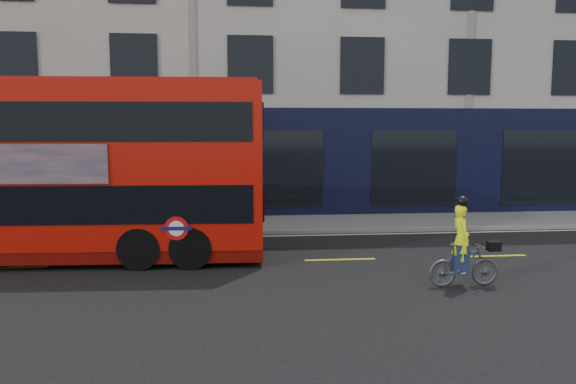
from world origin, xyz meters
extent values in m
plane|color=black|center=(0.00, 0.00, 0.00)|extent=(120.00, 120.00, 0.00)
cube|color=slate|center=(0.00, 6.50, 0.06)|extent=(60.00, 3.00, 0.12)
cube|color=gray|center=(0.00, 5.00, 0.07)|extent=(60.00, 0.12, 0.13)
cube|color=beige|center=(0.00, 13.00, 7.50)|extent=(50.00, 10.00, 15.00)
cube|color=black|center=(0.00, 7.98, 2.00)|extent=(50.00, 0.08, 4.00)
cube|color=silver|center=(0.00, 4.70, 0.00)|extent=(58.00, 0.10, 0.01)
cube|color=#B81007|center=(-3.42, 2.24, 2.42)|extent=(11.08, 2.96, 3.94)
cube|color=#5C0803|center=(-3.42, 2.24, 0.30)|extent=(11.08, 2.91, 0.30)
cube|color=black|center=(-3.42, 2.24, 1.55)|extent=(10.64, 2.99, 0.90)
cube|color=black|center=(-3.42, 2.24, 3.44)|extent=(10.64, 2.99, 0.90)
cube|color=#98120A|center=(-3.42, 2.24, 4.41)|extent=(10.86, 2.86, 0.08)
cube|color=black|center=(2.09, 2.01, 1.55)|extent=(0.14, 2.25, 0.90)
cube|color=black|center=(2.09, 2.01, 3.44)|extent=(0.14, 2.25, 0.90)
cylinder|color=red|center=(0.02, 0.82, 1.00)|extent=(0.56, 0.04, 0.56)
cylinder|color=white|center=(0.02, 0.81, 1.00)|extent=(0.36, 0.04, 0.36)
cube|color=#0C1459|center=(0.02, 0.81, 1.00)|extent=(0.70, 0.05, 0.09)
cylinder|color=black|center=(0.38, 2.08, 0.50)|extent=(1.11, 2.59, 1.00)
cylinder|color=black|center=(-0.82, 2.13, 0.50)|extent=(1.11, 2.59, 1.00)
imported|color=#4B4F51|center=(6.13, -1.08, 0.46)|extent=(1.54, 0.48, 0.92)
imported|color=#E2F50D|center=(6.04, -1.09, 1.02)|extent=(0.36, 0.53, 1.41)
cube|color=black|center=(6.77, -1.06, 0.84)|extent=(0.26, 0.21, 0.20)
cube|color=navy|center=(6.04, -1.09, 0.59)|extent=(0.28, 0.35, 0.64)
sphere|color=black|center=(6.04, -1.09, 1.80)|extent=(0.24, 0.24, 0.24)
camera|label=1|loc=(1.32, -12.13, 3.35)|focal=35.00mm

